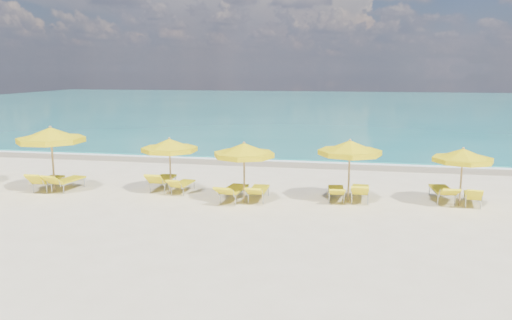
# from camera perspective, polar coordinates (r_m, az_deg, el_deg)

# --- Properties ---
(ground_plane) EXTENTS (120.00, 120.00, 0.00)m
(ground_plane) POSITION_cam_1_polar(r_m,az_deg,el_deg) (18.70, -0.87, -4.43)
(ground_plane) COLOR beige
(ocean) EXTENTS (120.00, 80.00, 0.30)m
(ocean) POSITION_cam_1_polar(r_m,az_deg,el_deg) (65.97, 7.72, 6.14)
(ocean) COLOR #147270
(ocean) RESTS_ON ground
(wet_sand_band) EXTENTS (120.00, 2.60, 0.01)m
(wet_sand_band) POSITION_cam_1_polar(r_m,az_deg,el_deg) (25.82, 2.48, -0.30)
(wet_sand_band) COLOR tan
(wet_sand_band) RESTS_ON ground
(foam_line) EXTENTS (120.00, 1.20, 0.03)m
(foam_line) POSITION_cam_1_polar(r_m,az_deg,el_deg) (26.59, 2.74, 0.01)
(foam_line) COLOR white
(foam_line) RESTS_ON ground
(whitecap_near) EXTENTS (14.00, 0.36, 0.05)m
(whitecap_near) POSITION_cam_1_polar(r_m,az_deg,el_deg) (36.34, -4.67, 2.79)
(whitecap_near) COLOR white
(whitecap_near) RESTS_ON ground
(whitecap_far) EXTENTS (18.00, 0.30, 0.05)m
(whitecap_far) POSITION_cam_1_polar(r_m,az_deg,el_deg) (42.19, 16.72, 3.44)
(whitecap_far) COLOR white
(whitecap_far) RESTS_ON ground
(umbrella_2) EXTENTS (3.41, 3.41, 2.62)m
(umbrella_2) POSITION_cam_1_polar(r_m,az_deg,el_deg) (20.92, -22.40, 2.60)
(umbrella_2) COLOR tan
(umbrella_2) RESTS_ON ground
(umbrella_3) EXTENTS (2.82, 2.82, 2.19)m
(umbrella_3) POSITION_cam_1_polar(r_m,az_deg,el_deg) (19.47, -9.86, 1.62)
(umbrella_3) COLOR tan
(umbrella_3) RESTS_ON ground
(umbrella_4) EXTENTS (2.23, 2.23, 2.23)m
(umbrella_4) POSITION_cam_1_polar(r_m,az_deg,el_deg) (17.81, -1.37, 1.08)
(umbrella_4) COLOR tan
(umbrella_4) RESTS_ON ground
(umbrella_5) EXTENTS (2.50, 2.50, 2.32)m
(umbrella_5) POSITION_cam_1_polar(r_m,az_deg,el_deg) (18.17, 10.68, 1.32)
(umbrella_5) COLOR tan
(umbrella_5) RESTS_ON ground
(umbrella_6) EXTENTS (2.19, 2.19, 2.11)m
(umbrella_6) POSITION_cam_1_polar(r_m,az_deg,el_deg) (18.79, 22.56, 0.44)
(umbrella_6) COLOR tan
(umbrella_6) RESTS_ON ground
(lounger_2_left) EXTENTS (0.71, 1.91, 0.87)m
(lounger_2_left) POSITION_cam_1_polar(r_m,az_deg,el_deg) (21.69, -22.68, -2.53)
(lounger_2_left) COLOR #A5A8AD
(lounger_2_left) RESTS_ON ground
(lounger_2_right) EXTENTS (0.88, 1.98, 0.83)m
(lounger_2_right) POSITION_cam_1_polar(r_m,az_deg,el_deg) (21.34, -20.74, -2.61)
(lounger_2_right) COLOR #A5A8AD
(lounger_2_right) RESTS_ON ground
(lounger_3_left) EXTENTS (0.72, 2.02, 0.87)m
(lounger_3_left) POSITION_cam_1_polar(r_m,az_deg,el_deg) (20.43, -10.61, -2.63)
(lounger_3_left) COLOR #A5A8AD
(lounger_3_left) RESTS_ON ground
(lounger_3_right) EXTENTS (0.68, 1.70, 0.72)m
(lounger_3_right) POSITION_cam_1_polar(r_m,az_deg,el_deg) (19.80, -8.38, -3.10)
(lounger_3_right) COLOR #A5A8AD
(lounger_3_right) RESTS_ON ground
(lounger_4_left) EXTENTS (0.90, 2.11, 0.79)m
(lounger_4_left) POSITION_cam_1_polar(r_m,az_deg,el_deg) (18.40, -2.58, -3.92)
(lounger_4_left) COLOR #A5A8AD
(lounger_4_left) RESTS_ON ground
(lounger_4_right) EXTENTS (0.63, 1.87, 0.73)m
(lounger_4_right) POSITION_cam_1_polar(r_m,az_deg,el_deg) (18.48, 0.28, -3.90)
(lounger_4_right) COLOR #A5A8AD
(lounger_4_right) RESTS_ON ground
(lounger_5_left) EXTENTS (0.70, 1.83, 0.67)m
(lounger_5_left) POSITION_cam_1_polar(r_m,az_deg,el_deg) (18.74, 9.14, -3.87)
(lounger_5_left) COLOR #A5A8AD
(lounger_5_left) RESTS_ON ground
(lounger_5_right) EXTENTS (0.69, 1.93, 0.80)m
(lounger_5_right) POSITION_cam_1_polar(r_m,az_deg,el_deg) (18.82, 11.81, -3.84)
(lounger_5_right) COLOR #A5A8AD
(lounger_5_right) RESTS_ON ground
(lounger_6_left) EXTENTS (0.82, 2.07, 0.77)m
(lounger_6_left) POSITION_cam_1_polar(r_m,az_deg,el_deg) (19.56, 20.50, -3.73)
(lounger_6_left) COLOR #A5A8AD
(lounger_6_left) RESTS_ON ground
(lounger_6_right) EXTENTS (0.78, 1.66, 0.78)m
(lounger_6_right) POSITION_cam_1_polar(r_m,az_deg,el_deg) (19.40, 23.49, -4.15)
(lounger_6_right) COLOR #A5A8AD
(lounger_6_right) RESTS_ON ground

